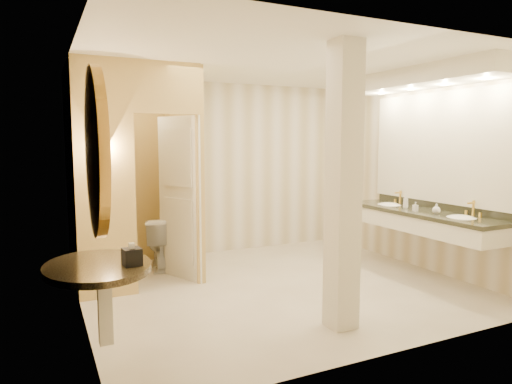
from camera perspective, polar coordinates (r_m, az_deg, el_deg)
floor at (r=5.75m, az=2.65°, el=-11.69°), size 4.50×4.50×0.00m
ceiling at (r=5.55m, az=2.80°, el=15.88°), size 4.50×4.50×0.00m
wall_back at (r=7.31m, az=-4.74°, el=2.94°), size 4.50×0.02×2.70m
wall_front at (r=3.85m, az=16.96°, el=-0.33°), size 4.50×0.02×2.70m
wall_left at (r=4.85m, az=-21.40°, el=0.82°), size 0.02×4.00×2.70m
wall_right at (r=6.85m, az=19.56°, el=2.37°), size 0.02×4.00×2.70m
toilet_closet at (r=5.98m, az=-11.30°, el=2.44°), size 1.50×1.55×2.70m
wall_sconce at (r=5.29m, az=-18.39°, el=5.50°), size 0.14×0.14×0.42m
vanity at (r=6.36m, az=20.48°, el=4.57°), size 0.75×2.49×2.09m
console_shelf at (r=3.54m, az=-19.18°, el=-1.12°), size 0.96×0.96×1.93m
pillar at (r=4.34m, az=10.84°, el=0.55°), size 0.25×0.25×2.70m
tissue_box at (r=3.49m, az=-15.25°, el=-7.82°), size 0.14×0.14×0.13m
toilet at (r=6.58m, az=-11.91°, el=-6.22°), size 0.54×0.78×0.73m
soap_bottle_a at (r=6.30m, az=19.29°, el=-1.72°), size 0.06×0.06×0.12m
soap_bottle_b at (r=6.18m, az=21.61°, el=-1.94°), size 0.10×0.10×0.13m
soap_bottle_c at (r=6.53m, az=18.21°, el=-1.12°), size 0.09×0.09×0.19m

